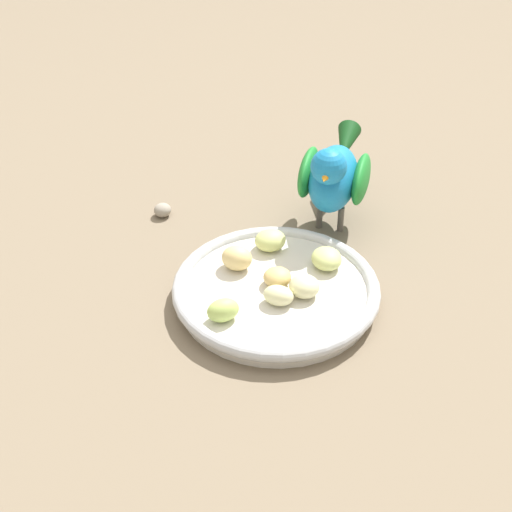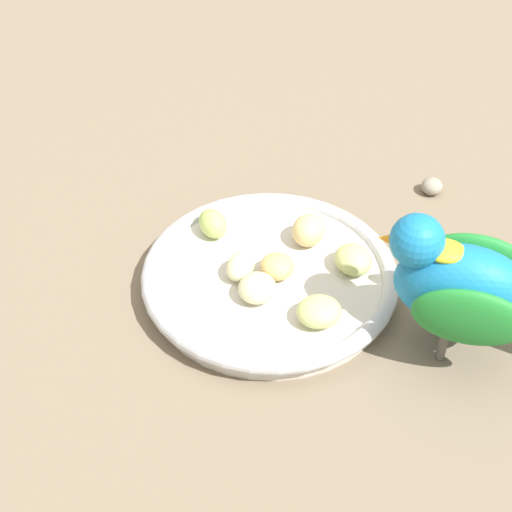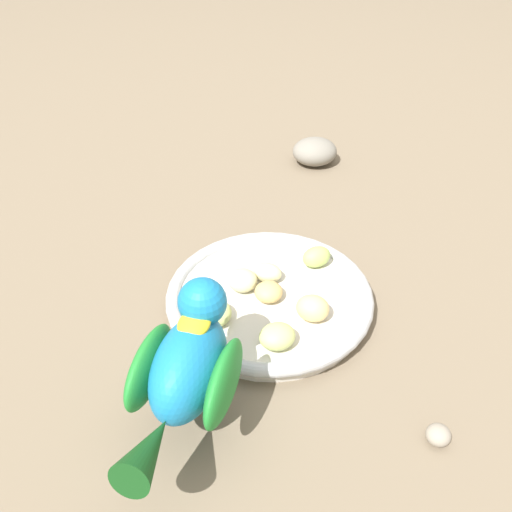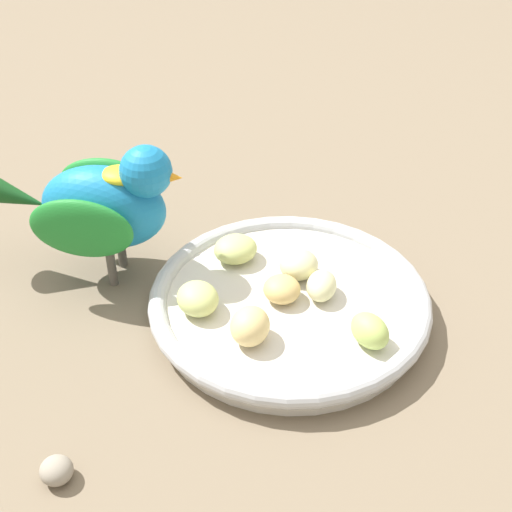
# 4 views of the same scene
# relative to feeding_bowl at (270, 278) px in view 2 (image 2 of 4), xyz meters

# --- Properties ---
(ground_plane) EXTENTS (4.00, 4.00, 0.00)m
(ground_plane) POSITION_rel_feeding_bowl_xyz_m (-0.02, 0.01, -0.01)
(ground_plane) COLOR #756651
(feeding_bowl) EXTENTS (0.23, 0.23, 0.03)m
(feeding_bowl) POSITION_rel_feeding_bowl_xyz_m (0.00, 0.00, 0.00)
(feeding_bowl) COLOR beige
(feeding_bowl) RESTS_ON ground_plane
(apple_piece_0) EXTENTS (0.04, 0.04, 0.02)m
(apple_piece_0) POSITION_rel_feeding_bowl_xyz_m (0.00, -0.00, 0.01)
(apple_piece_0) COLOR tan
(apple_piece_0) RESTS_ON feeding_bowl
(apple_piece_1) EXTENTS (0.05, 0.05, 0.03)m
(apple_piece_1) POSITION_rel_feeding_bowl_xyz_m (0.06, 0.01, 0.02)
(apple_piece_1) COLOR #E5C67F
(apple_piece_1) RESTS_ON feeding_bowl
(apple_piece_2) EXTENTS (0.04, 0.04, 0.02)m
(apple_piece_2) POSITION_rel_feeding_bowl_xyz_m (-0.03, -0.02, 0.02)
(apple_piece_2) COLOR beige
(apple_piece_2) RESTS_ON feeding_bowl
(apple_piece_3) EXTENTS (0.05, 0.05, 0.02)m
(apple_piece_3) POSITION_rel_feeding_bowl_xyz_m (-0.00, -0.07, 0.02)
(apple_piece_3) COLOR #C6D17A
(apple_piece_3) RESTS_ON feeding_bowl
(apple_piece_4) EXTENTS (0.04, 0.04, 0.02)m
(apple_piece_4) POSITION_rel_feeding_bowl_xyz_m (0.06, -0.04, 0.02)
(apple_piece_4) COLOR #C6D17A
(apple_piece_4) RESTS_ON feeding_bowl
(apple_piece_5) EXTENTS (0.03, 0.04, 0.02)m
(apple_piece_5) POSITION_rel_feeding_bowl_xyz_m (-0.01, 0.08, 0.02)
(apple_piece_5) COLOR #B2CC66
(apple_piece_5) RESTS_ON feeding_bowl
(apple_piece_6) EXTENTS (0.04, 0.04, 0.02)m
(apple_piece_6) POSITION_rel_feeding_bowl_xyz_m (-0.02, 0.01, 0.02)
(apple_piece_6) COLOR beige
(apple_piece_6) RESTS_ON feeding_bowl
(parrot) EXTENTS (0.14, 0.16, 0.13)m
(parrot) POSITION_rel_feeding_bowl_xyz_m (0.08, -0.15, 0.06)
(parrot) COLOR #59544C
(parrot) RESTS_ON ground_plane
(pebble_0) EXTENTS (0.02, 0.02, 0.02)m
(pebble_0) POSITION_rel_feeding_bowl_xyz_m (0.23, 0.02, -0.00)
(pebble_0) COLOR gray
(pebble_0) RESTS_ON ground_plane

